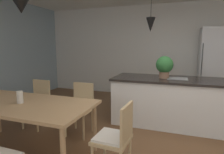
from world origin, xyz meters
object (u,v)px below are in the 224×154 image
(chair_far_right, at_px, (80,107))
(kitchen_island, at_px, (171,101))
(chair_kitchen_end, at_px, (116,137))
(chair_far_left, at_px, (37,102))
(potted_plant_on_island, at_px, (164,66))
(refrigerator, at_px, (212,67))
(dining_table, at_px, (21,107))
(vase_on_dining_table, at_px, (20,97))

(chair_far_right, xyz_separation_m, kitchen_island, (1.46, 0.93, -0.01))
(chair_kitchen_end, xyz_separation_m, chair_far_right, (-0.92, 0.85, 0.00))
(chair_far_left, height_order, potted_plant_on_island, potted_plant_on_island)
(chair_far_left, distance_m, refrigerator, 4.26)
(chair_far_right, distance_m, refrigerator, 3.60)
(dining_table, relative_size, chair_kitchen_end, 2.31)
(chair_kitchen_end, xyz_separation_m, kitchen_island, (0.53, 1.78, -0.01))
(chair_kitchen_end, xyz_separation_m, refrigerator, (1.46, 3.50, 0.51))
(refrigerator, bearing_deg, chair_far_right, -131.98)
(refrigerator, bearing_deg, chair_far_left, -141.12)
(dining_table, relative_size, potted_plant_on_island, 4.78)
(chair_kitchen_end, bearing_deg, chair_far_left, 155.08)
(chair_far_left, bearing_deg, refrigerator, 38.88)
(chair_kitchen_end, distance_m, chair_far_left, 2.01)
(kitchen_island, xyz_separation_m, vase_on_dining_table, (-1.88, -1.80, 0.37))
(refrigerator, distance_m, potted_plant_on_island, 2.03)
(chair_kitchen_end, bearing_deg, dining_table, 179.89)
(chair_kitchen_end, relative_size, vase_on_dining_table, 5.26)
(chair_far_left, bearing_deg, vase_on_dining_table, -61.22)
(chair_kitchen_end, relative_size, kitchen_island, 0.39)
(refrigerator, bearing_deg, kitchen_island, -118.39)
(kitchen_island, xyz_separation_m, potted_plant_on_island, (-0.14, 0.00, 0.68))
(refrigerator, height_order, potted_plant_on_island, refrigerator)
(potted_plant_on_island, bearing_deg, chair_far_left, -157.21)
(kitchen_island, bearing_deg, chair_far_right, -147.38)
(chair_far_right, distance_m, potted_plant_on_island, 1.74)
(kitchen_island, height_order, vase_on_dining_table, vase_on_dining_table)
(kitchen_island, xyz_separation_m, refrigerator, (0.93, 1.72, 0.52))
(potted_plant_on_island, bearing_deg, dining_table, -134.81)
(dining_table, height_order, chair_far_right, chair_far_right)
(dining_table, bearing_deg, refrigerator, 50.95)
(chair_far_right, bearing_deg, potted_plant_on_island, 35.34)
(refrigerator, xyz_separation_m, potted_plant_on_island, (-1.07, -1.72, 0.15))
(dining_table, relative_size, kitchen_island, 0.91)
(vase_on_dining_table, bearing_deg, chair_far_left, 118.78)
(chair_far_left, distance_m, vase_on_dining_table, 1.06)
(dining_table, bearing_deg, chair_kitchen_end, -0.11)
(chair_far_left, xyz_separation_m, potted_plant_on_island, (2.22, 0.93, 0.66))
(chair_kitchen_end, relative_size, chair_far_left, 1.00)
(chair_far_left, relative_size, vase_on_dining_table, 5.26)
(kitchen_island, bearing_deg, potted_plant_on_island, 180.00)
(chair_kitchen_end, bearing_deg, chair_far_right, 137.40)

